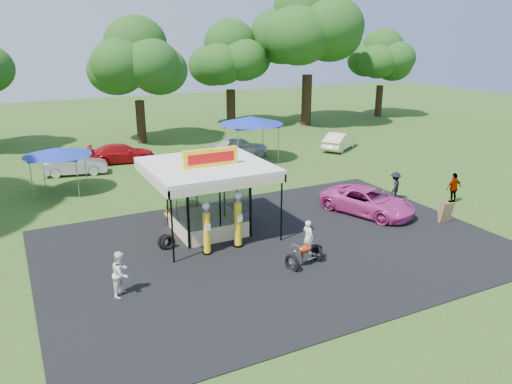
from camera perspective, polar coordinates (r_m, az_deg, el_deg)
ground at (r=20.87m, az=4.89°, el=-8.25°), size 120.00×120.00×0.00m
asphalt_apron at (r=22.42m, az=2.21°, el=-6.22°), size 20.00×14.00×0.04m
gas_station_kiosk at (r=23.53m, az=-5.56°, el=-0.52°), size 5.40×5.40×4.18m
gas_pump_left at (r=21.37m, az=-5.66°, el=-4.32°), size 0.44×0.44×2.35m
gas_pump_right at (r=21.97m, az=-2.08°, el=-3.28°), size 0.48×0.48×2.59m
motorcycle at (r=20.57m, az=5.81°, el=-6.30°), size 1.76×1.15×2.00m
spare_tires at (r=22.39m, az=-10.22°, el=-5.65°), size 0.85×0.57×0.70m
a_frame_sign at (r=26.70m, az=20.80°, el=-2.15°), size 0.65×0.63×1.12m
kiosk_car at (r=25.91m, az=-7.27°, el=-1.88°), size 2.82×1.13×0.96m
pink_sedan at (r=26.78m, az=12.66°, el=-1.04°), size 3.90×5.47×1.38m
spectator_west at (r=18.84m, az=-15.15°, el=-8.98°), size 1.01×1.05×1.71m
spectator_east_a at (r=29.27m, az=15.59°, el=0.64°), size 1.24×1.14×1.67m
spectator_east_b at (r=29.96m, az=21.68°, el=0.45°), size 1.02×0.47×1.71m
bg_car_a at (r=35.56m, az=-19.92°, el=2.93°), size 4.25×2.22×1.33m
bg_car_b at (r=37.93m, az=-15.09°, el=4.29°), size 4.93×2.57×1.36m
bg_car_c at (r=38.47m, az=-1.83°, el=5.17°), size 4.54×2.47×1.46m
bg_car_e at (r=41.40m, az=9.54°, el=5.80°), size 4.41×3.62×1.42m
tent_west at (r=31.47m, az=-21.78°, el=4.27°), size 3.89×3.89×2.72m
tent_east at (r=36.81m, az=-0.57°, el=8.17°), size 4.71×4.71×3.30m
oak_far_c at (r=43.68m, az=-13.45°, el=13.89°), size 8.72×8.72×10.27m
oak_far_d at (r=50.70m, az=-2.97°, el=14.78°), size 8.55×8.55×10.18m
oak_far_e at (r=51.49m, az=6.03°, el=17.54°), size 11.83×11.83×14.08m
oak_far_f at (r=58.65m, az=14.17°, el=14.22°), size 7.76×7.76×9.35m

